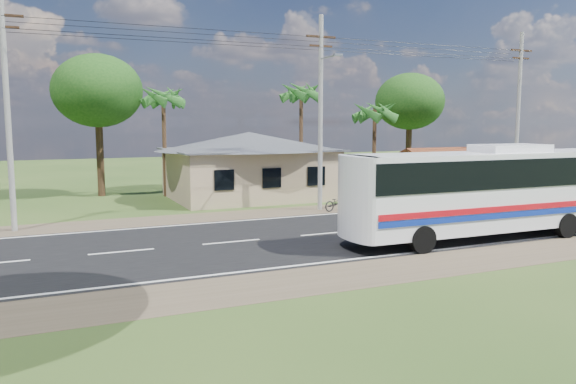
% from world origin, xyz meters
% --- Properties ---
extents(ground, '(120.00, 120.00, 0.00)m').
position_xyz_m(ground, '(0.00, 0.00, 0.00)').
color(ground, '#274117').
rests_on(ground, ground).
extents(road, '(120.00, 16.00, 0.03)m').
position_xyz_m(road, '(0.00, 0.00, 0.01)').
color(road, black).
rests_on(road, ground).
extents(house, '(12.40, 10.00, 5.00)m').
position_xyz_m(house, '(1.00, 13.00, 2.64)').
color(house, tan).
rests_on(house, ground).
extents(waiting_shed, '(5.20, 4.48, 3.35)m').
position_xyz_m(waiting_shed, '(13.00, 8.50, 2.73)').
color(waiting_shed, '#3D2516').
rests_on(waiting_shed, ground).
extents(concrete_barrier, '(7.00, 0.30, 0.90)m').
position_xyz_m(concrete_barrier, '(12.00, 5.60, 0.45)').
color(concrete_barrier, '#9E9E99').
rests_on(concrete_barrier, ground).
extents(utility_poles, '(32.80, 2.22, 11.00)m').
position_xyz_m(utility_poles, '(2.67, 6.49, 5.77)').
color(utility_poles, '#9E9E99').
rests_on(utility_poles, ground).
extents(palm_near, '(2.80, 2.80, 6.70)m').
position_xyz_m(palm_near, '(9.50, 11.00, 5.71)').
color(palm_near, '#47301E').
rests_on(palm_near, ground).
extents(palm_mid, '(2.80, 2.80, 8.20)m').
position_xyz_m(palm_mid, '(6.00, 15.50, 7.16)').
color(palm_mid, '#47301E').
rests_on(palm_mid, ground).
extents(palm_far, '(2.80, 2.80, 7.70)m').
position_xyz_m(palm_far, '(-4.00, 16.00, 6.68)').
color(palm_far, '#47301E').
rests_on(palm_far, ground).
extents(tree_behind_house, '(6.00, 6.00, 9.61)m').
position_xyz_m(tree_behind_house, '(-8.00, 18.00, 7.12)').
color(tree_behind_house, '#47301E').
rests_on(tree_behind_house, ground).
extents(tree_behind_shed, '(5.60, 5.60, 9.02)m').
position_xyz_m(tree_behind_shed, '(16.00, 16.00, 6.68)').
color(tree_behind_shed, '#47301E').
rests_on(tree_behind_shed, ground).
extents(coach_bus, '(13.21, 3.04, 4.09)m').
position_xyz_m(coach_bus, '(6.03, -3.67, 2.34)').
color(coach_bus, white).
rests_on(coach_bus, ground).
extents(motorcycle, '(1.93, 1.03, 0.96)m').
position_xyz_m(motorcycle, '(3.71, 5.69, 0.48)').
color(motorcycle, black).
rests_on(motorcycle, ground).
extents(person, '(0.64, 0.52, 1.50)m').
position_xyz_m(person, '(20.65, 5.32, 0.75)').
color(person, navy).
rests_on(person, ground).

